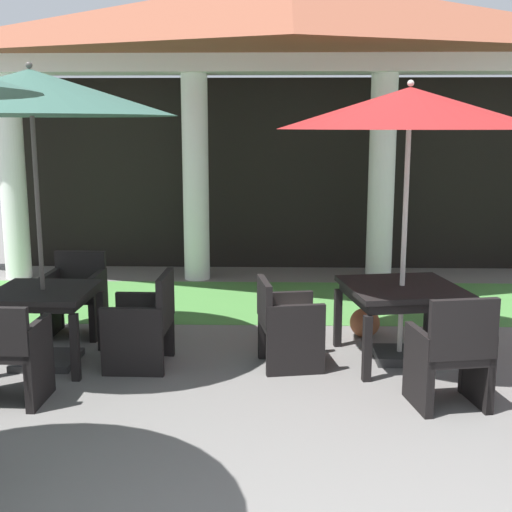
% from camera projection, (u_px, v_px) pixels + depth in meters
% --- Properties ---
extents(background_pavilion, '(9.08, 3.04, 4.16)m').
position_uv_depth(background_pavilion, '(289.00, 45.00, 9.22)').
color(background_pavilion, white).
rests_on(background_pavilion, ground).
extents(lawn_strip, '(10.88, 2.09, 0.01)m').
position_uv_depth(lawn_strip, '(289.00, 301.00, 8.49)').
color(lawn_strip, '#47843D').
rests_on(lawn_strip, ground).
extents(patio_table_mid_left, '(1.19, 1.19, 0.73)m').
position_uv_depth(patio_table_mid_left, '(402.00, 295.00, 6.26)').
color(patio_table_mid_left, black).
rests_on(patio_table_mid_left, ground).
extents(patio_umbrella_mid_left, '(2.37, 2.37, 2.59)m').
position_uv_depth(patio_umbrella_mid_left, '(410.00, 111.00, 5.93)').
color(patio_umbrella_mid_left, '#2D2D2D').
rests_on(patio_umbrella_mid_left, ground).
extents(patio_chair_mid_left_west, '(0.62, 0.62, 0.82)m').
position_uv_depth(patio_chair_mid_left_west, '(287.00, 325.00, 6.14)').
color(patio_chair_mid_left_west, black).
rests_on(patio_chair_mid_left_west, ground).
extents(patio_chair_mid_left_south, '(0.63, 0.59, 0.93)m').
position_uv_depth(patio_chair_mid_left_south, '(451.00, 356.00, 5.23)').
color(patio_chair_mid_left_south, black).
rests_on(patio_chair_mid_left_south, ground).
extents(patio_table_far_back, '(0.91, 0.91, 0.71)m').
position_uv_depth(patio_table_far_back, '(44.00, 300.00, 6.16)').
color(patio_table_far_back, black).
rests_on(patio_table_far_back, ground).
extents(patio_umbrella_far_back, '(2.55, 2.55, 2.73)m').
position_uv_depth(patio_umbrella_far_back, '(31.00, 95.00, 5.81)').
color(patio_umbrella_far_back, '#2D2D2D').
rests_on(patio_umbrella_far_back, ground).
extents(patio_chair_far_back_south, '(0.61, 0.52, 0.85)m').
position_uv_depth(patio_chair_far_back_south, '(4.00, 353.00, 5.31)').
color(patio_chair_far_back_south, black).
rests_on(patio_chair_far_back_south, ground).
extents(patio_chair_far_back_east, '(0.58, 0.63, 0.87)m').
position_uv_depth(patio_chair_far_back_east, '(143.00, 324.00, 6.16)').
color(patio_chair_far_back_east, black).
rests_on(patio_chair_far_back_east, ground).
extents(patio_chair_far_back_north, '(0.58, 0.55, 0.86)m').
position_uv_depth(patio_chair_far_back_north, '(76.00, 296.00, 7.09)').
color(patio_chair_far_back_north, black).
rests_on(patio_chair_far_back_north, ground).
extents(terracotta_urn, '(0.31, 0.31, 0.39)m').
position_uv_depth(terracotta_urn, '(365.00, 322.00, 7.04)').
color(terracotta_urn, brown).
rests_on(terracotta_urn, ground).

